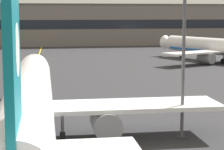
# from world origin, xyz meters

# --- Properties ---
(taxiway_centreline) EXTENTS (8.99, 179.80, 0.01)m
(taxiway_centreline) POSITION_xyz_m (0.00, 30.00, 0.00)
(taxiway_centreline) COLOR yellow
(taxiway_centreline) RESTS_ON ground
(airliner_foreground) EXTENTS (32.12, 41.47, 11.65)m
(airliner_foreground) POSITION_xyz_m (1.03, 12.65, 3.37)
(airliner_foreground) COLOR white
(airliner_foreground) RESTS_ON ground
(apron_lamp_post) EXTENTS (2.24, 0.90, 12.02)m
(apron_lamp_post) POSITION_xyz_m (13.61, 11.87, 6.31)
(apron_lamp_post) COLOR #515156
(apron_lamp_post) RESTS_ON ground
(safety_cone_by_nose_gear) EXTENTS (0.44, 0.44, 0.55)m
(safety_cone_by_nose_gear) POSITION_xyz_m (1.45, 27.78, 0.26)
(safety_cone_by_nose_gear) COLOR orange
(safety_cone_by_nose_gear) RESTS_ON ground
(terminal_building) EXTENTS (157.08, 12.40, 13.23)m
(terminal_building) POSITION_xyz_m (10.82, 120.71, 6.62)
(terminal_building) COLOR slate
(terminal_building) RESTS_ON ground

